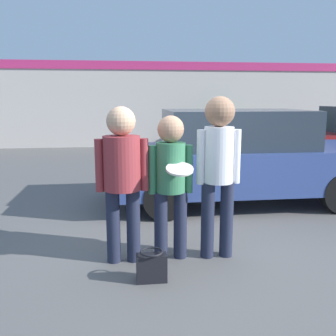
# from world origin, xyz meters

# --- Properties ---
(ground_plane) EXTENTS (56.00, 56.00, 0.00)m
(ground_plane) POSITION_xyz_m (0.00, 0.00, 0.00)
(ground_plane) COLOR #5B5956
(storefront_building) EXTENTS (24.00, 0.22, 3.12)m
(storefront_building) POSITION_xyz_m (0.00, 9.97, 1.59)
(storefront_building) COLOR beige
(storefront_building) RESTS_ON ground
(person_left) EXTENTS (0.57, 0.40, 1.71)m
(person_left) POSITION_xyz_m (-0.77, -0.24, 1.03)
(person_left) COLOR #1E2338
(person_left) RESTS_ON ground
(person_middle_with_frisbee) EXTENTS (0.49, 0.55, 1.61)m
(person_middle_with_frisbee) POSITION_xyz_m (-0.24, -0.22, 0.94)
(person_middle_with_frisbee) COLOR #1E2338
(person_middle_with_frisbee) RESTS_ON ground
(person_right) EXTENTS (0.49, 0.33, 1.81)m
(person_right) POSITION_xyz_m (0.29, -0.24, 1.09)
(person_right) COLOR #1E2338
(person_right) RESTS_ON ground
(parked_car_near) EXTENTS (4.52, 1.83, 1.60)m
(parked_car_near) POSITION_xyz_m (1.23, 1.95, 0.79)
(parked_car_near) COLOR #334784
(parked_car_near) RESTS_ON ground
(shrub) EXTENTS (1.38, 1.38, 1.38)m
(shrub) POSITION_xyz_m (2.74, 9.09, 0.69)
(shrub) COLOR #285B2D
(shrub) RESTS_ON ground
(handbag) EXTENTS (0.30, 0.23, 0.32)m
(handbag) POSITION_xyz_m (-0.50, -0.75, 0.15)
(handbag) COLOR black
(handbag) RESTS_ON ground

